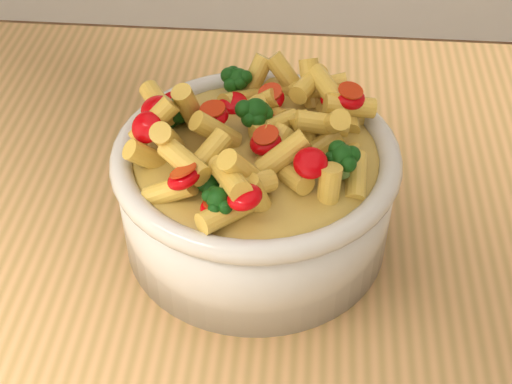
{
  "coord_description": "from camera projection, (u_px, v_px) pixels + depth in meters",
  "views": [
    {
      "loc": [
        0.12,
        -0.36,
        1.33
      ],
      "look_at": [
        0.08,
        0.07,
        0.95
      ],
      "focal_mm": 50.0,
      "sensor_mm": 36.0,
      "label": 1
    }
  ],
  "objects": [
    {
      "name": "serving_bowl",
      "position": [
        256.0,
        191.0,
        0.57
      ],
      "size": [
        0.22,
        0.22,
        0.1
      ],
      "color": "silver",
      "rests_on": "table"
    },
    {
      "name": "pasta_salad",
      "position": [
        256.0,
        132.0,
        0.53
      ],
      "size": [
        0.18,
        0.18,
        0.04
      ],
      "color": "#FDBE4F",
      "rests_on": "serving_bowl"
    },
    {
      "name": "table",
      "position": [
        157.0,
        362.0,
        0.63
      ],
      "size": [
        1.2,
        0.8,
        0.9
      ],
      "color": "tan",
      "rests_on": "ground"
    }
  ]
}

